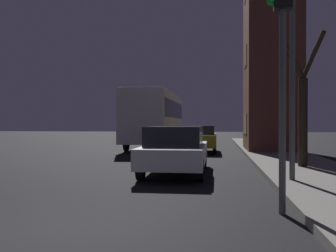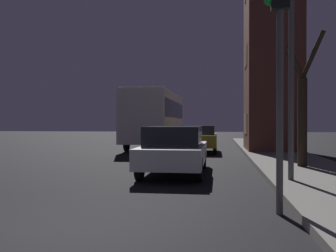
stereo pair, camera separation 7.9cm
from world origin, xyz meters
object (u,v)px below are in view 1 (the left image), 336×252
object	(u,v)px
bare_tree	(303,108)
car_near_lane	(176,149)
streetlamp	(278,22)
car_mid_lane	(199,138)
bus	(156,115)
traffic_light	(281,31)

from	to	relation	value
bare_tree	car_near_lane	xyz separation A→B (m)	(-4.10, -1.22, -1.32)
car_near_lane	streetlamp	bearing A→B (deg)	-32.94
car_near_lane	car_mid_lane	size ratio (longest dim) A/B	1.23
bare_tree	bus	world-z (taller)	bare_tree
streetlamp	car_near_lane	world-z (taller)	streetlamp
traffic_light	bus	bearing A→B (deg)	106.38
streetlamp	car_mid_lane	size ratio (longest dim) A/B	1.53
streetlamp	bare_tree	world-z (taller)	streetlamp
bus	traffic_light	bearing A→B (deg)	-73.62
traffic_light	bare_tree	distance (m)	6.43
streetlamp	bare_tree	xyz separation A→B (m)	(1.28, 3.05, -2.08)
bare_tree	bus	bearing A→B (deg)	121.73
bare_tree	car_near_lane	bearing A→B (deg)	-163.49
bus	car_mid_lane	xyz separation A→B (m)	(2.91, -3.56, -1.29)
bare_tree	traffic_light	bearing A→B (deg)	-105.76
traffic_light	car_near_lane	world-z (taller)	traffic_light
car_mid_lane	streetlamp	bearing A→B (deg)	-76.36
streetlamp	bare_tree	bearing A→B (deg)	67.24
streetlamp	car_mid_lane	xyz separation A→B (m)	(-2.50, 10.32, -3.40)
bus	car_near_lane	xyz separation A→B (m)	(2.59, -12.05, -1.28)
streetlamp	bus	distance (m)	15.05
bare_tree	car_mid_lane	bearing A→B (deg)	117.49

